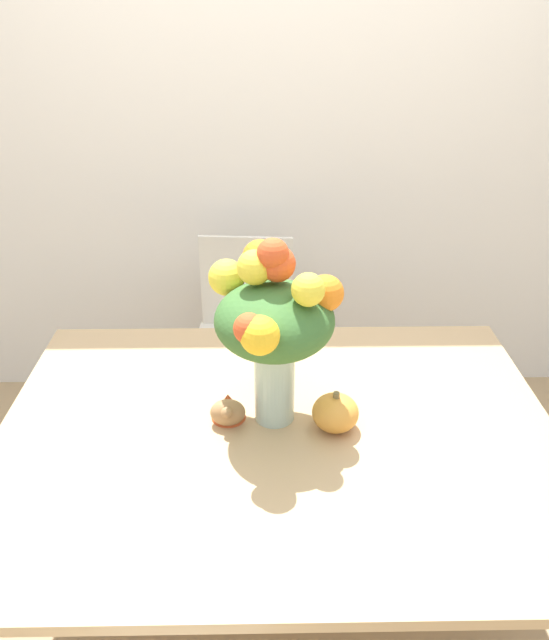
% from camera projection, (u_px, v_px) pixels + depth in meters
% --- Properties ---
extents(ground_plane, '(12.00, 12.00, 0.00)m').
position_uv_depth(ground_plane, '(277.00, 604.00, 2.06)').
color(ground_plane, tan).
extents(wall_back, '(8.00, 0.06, 2.70)m').
position_uv_depth(wall_back, '(271.00, 108.00, 2.62)').
color(wall_back, white).
rests_on(wall_back, ground_plane).
extents(dining_table, '(1.56, 1.18, 0.72)m').
position_uv_depth(dining_table, '(278.00, 451.00, 1.76)').
color(dining_table, tan).
rests_on(dining_table, ground_plane).
extents(flower_vase, '(0.36, 0.39, 0.54)m').
position_uv_depth(flower_vase, '(273.00, 322.00, 1.63)').
color(flower_vase, '#B2CCBC').
rests_on(flower_vase, dining_table).
extents(pumpkin, '(0.13, 0.13, 0.12)m').
position_uv_depth(pumpkin, '(335.00, 413.00, 1.71)').
color(pumpkin, gold).
rests_on(pumpkin, dining_table).
extents(turkey_figurine, '(0.10, 0.13, 0.08)m').
position_uv_depth(turkey_figurine, '(228.00, 409.00, 1.75)').
color(turkey_figurine, '#A87A4C').
rests_on(turkey_figurine, dining_table).
extents(dining_chair_near_window, '(0.45, 0.45, 0.88)m').
position_uv_depth(dining_chair_near_window, '(244.00, 338.00, 2.68)').
color(dining_chair_near_window, silver).
rests_on(dining_chair_near_window, ground_plane).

